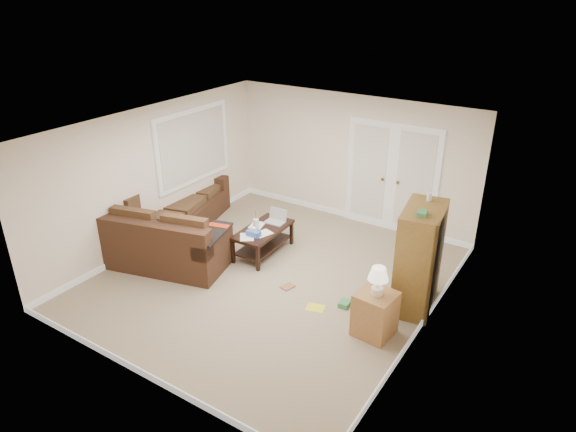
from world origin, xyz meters
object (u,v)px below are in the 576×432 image
Objects in this scene: sectional_sofa at (173,225)px; tv_armoire at (419,258)px; coffee_table at (264,239)px; side_cabinet at (375,310)px.

tv_armoire reaches higher than sectional_sofa.
tv_armoire is at bearing -3.72° from coffee_table.
sectional_sofa is 1.70m from coffee_table.
side_cabinet is at bearing -111.41° from tv_armoire.
sectional_sofa is at bearing -161.53° from coffee_table.
coffee_table is 1.16× the size of side_cabinet.
coffee_table is 2.84m from tv_armoire.
coffee_table is at bearing 6.16° from sectional_sofa.
sectional_sofa is at bearing 179.24° from side_cabinet.
side_cabinet reaches higher than sectional_sofa.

